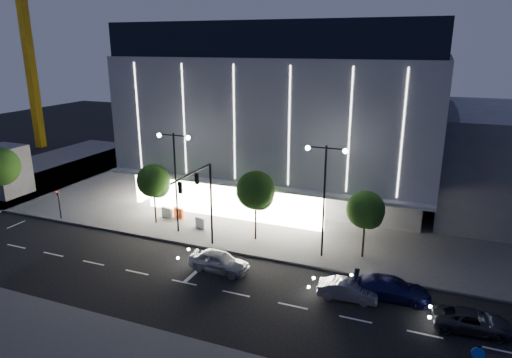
{
  "coord_description": "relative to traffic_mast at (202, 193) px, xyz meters",
  "views": [
    {
      "loc": [
        17.38,
        -26.21,
        16.16
      ],
      "look_at": [
        3.42,
        8.53,
        5.0
      ],
      "focal_mm": 32.0,
      "sensor_mm": 36.0,
      "label": 1
    }
  ],
  "objects": [
    {
      "name": "barrier_c",
      "position": [
        -5.64,
        5.46,
        -4.38
      ],
      "size": [
        1.13,
        0.54,
        1.0
      ],
      "primitive_type": "cube",
      "rotation": [
        0.0,
        0.0,
        -0.28
      ],
      "color": "#FB420D",
      "rests_on": "sidewalk_museum"
    },
    {
      "name": "tower_crane",
      "position": [
        -41.92,
        24.66,
        15.48
      ],
      "size": [
        32.0,
        2.0,
        28.5
      ],
      "color": "gold",
      "rests_on": "ground"
    },
    {
      "name": "street_lamp_east",
      "position": [
        9.0,
        2.66,
        0.93
      ],
      "size": [
        3.16,
        0.36,
        9.0
      ],
      "color": "black",
      "rests_on": "ground"
    },
    {
      "name": "barrier_b",
      "position": [
        -6.75,
        5.15,
        -4.38
      ],
      "size": [
        1.13,
        0.42,
        1.0
      ],
      "primitive_type": "cube",
      "rotation": [
        0.0,
        0.0,
        -0.16
      ],
      "color": "silver",
      "rests_on": "sidewalk_museum"
    },
    {
      "name": "museum",
      "position": [
        1.98,
        18.97,
        4.25
      ],
      "size": [
        30.0,
        25.8,
        18.0
      ],
      "color": "#4C4C51",
      "rests_on": "ground"
    },
    {
      "name": "tree_right",
      "position": [
        12.03,
        3.68,
        -1.14
      ],
      "size": [
        2.91,
        2.91,
        5.51
      ],
      "color": "black",
      "rests_on": "ground"
    },
    {
      "name": "tree_mid",
      "position": [
        3.03,
        3.68,
        -0.69
      ],
      "size": [
        3.25,
        3.25,
        6.15
      ],
      "color": "black",
      "rests_on": "ground"
    },
    {
      "name": "ped_signal_far",
      "position": [
        -16.0,
        1.16,
        -3.14
      ],
      "size": [
        0.22,
        0.24,
        3.0
      ],
      "color": "black",
      "rests_on": "ground"
    },
    {
      "name": "car_lead",
      "position": [
        2.49,
        -2.36,
        -4.25
      ],
      "size": [
        4.67,
        2.08,
        1.56
      ],
      "primitive_type": "imported",
      "rotation": [
        0.0,
        0.0,
        1.52
      ],
      "color": "#AAADB2",
      "rests_on": "ground"
    },
    {
      "name": "street_lamp_west",
      "position": [
        -4.0,
        2.66,
        0.93
      ],
      "size": [
        3.16,
        0.36,
        9.0
      ],
      "color": "black",
      "rests_on": "ground"
    },
    {
      "name": "traffic_mast",
      "position": [
        0.0,
        0.0,
        0.0
      ],
      "size": [
        0.33,
        5.89,
        7.07
      ],
      "color": "black",
      "rests_on": "ground"
    },
    {
      "name": "sidewalk_museum",
      "position": [
        4.0,
        20.66,
        -4.95
      ],
      "size": [
        70.0,
        40.0,
        0.15
      ],
      "primitive_type": "cube",
      "color": "#474747",
      "rests_on": "ground"
    },
    {
      "name": "car_fourth",
      "position": [
        19.5,
        -3.37,
        -4.42
      ],
      "size": [
        4.57,
        2.41,
        1.22
      ],
      "primitive_type": "imported",
      "rotation": [
        0.0,
        0.0,
        1.66
      ],
      "color": "#2F3035",
      "rests_on": "ground"
    },
    {
      "name": "tree_left",
      "position": [
        -6.97,
        3.68,
        -0.99
      ],
      "size": [
        3.02,
        3.02,
        5.72
      ],
      "color": "black",
      "rests_on": "ground"
    },
    {
      "name": "ground",
      "position": [
        -1.0,
        -3.34,
        -5.03
      ],
      "size": [
        160.0,
        160.0,
        0.0
      ],
      "primitive_type": "plane",
      "color": "black",
      "rests_on": "ground"
    },
    {
      "name": "car_second",
      "position": [
        12.07,
        -2.69,
        -4.39
      ],
      "size": [
        3.97,
        1.58,
        1.28
      ],
      "primitive_type": "imported",
      "rotation": [
        0.0,
        0.0,
        1.63
      ],
      "color": "#A7A8AE",
      "rests_on": "ground"
    },
    {
      "name": "barrier_d",
      "position": [
        -2.5,
        4.04,
        -4.38
      ],
      "size": [
        1.13,
        0.55,
        1.0
      ],
      "primitive_type": "cube",
      "rotation": [
        0.0,
        0.0,
        -0.29
      ],
      "color": "silver",
      "rests_on": "sidewalk_museum"
    },
    {
      "name": "car_third",
      "position": [
        14.73,
        -1.52,
        -4.3
      ],
      "size": [
        5.14,
        2.42,
        1.45
      ],
      "primitive_type": "imported",
      "rotation": [
        0.0,
        0.0,
        1.65
      ],
      "color": "#111343",
      "rests_on": "ground"
    }
  ]
}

